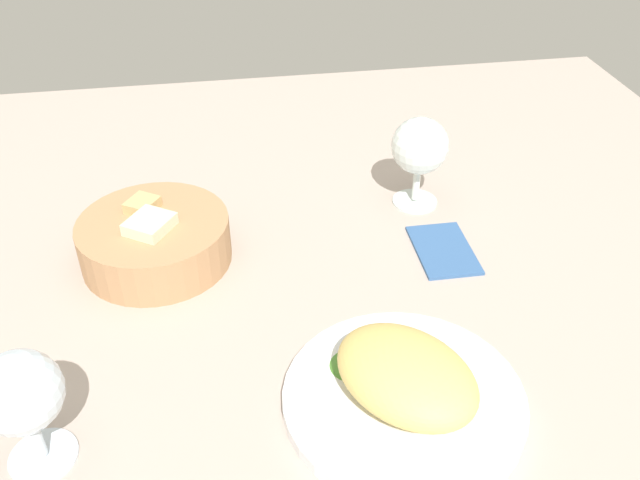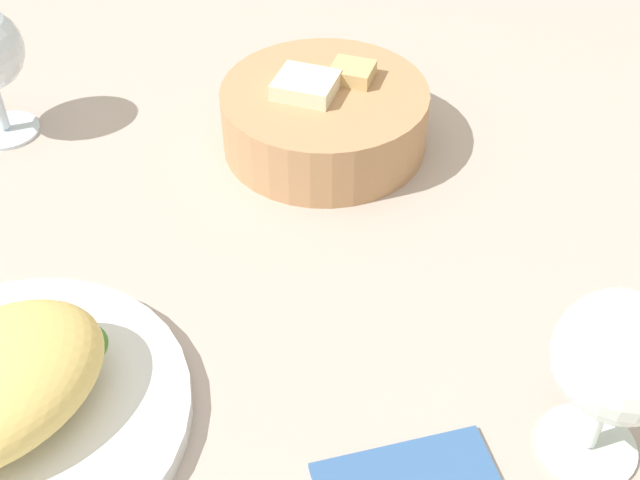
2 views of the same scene
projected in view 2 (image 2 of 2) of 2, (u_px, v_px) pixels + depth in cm
name	position (u px, v px, depth cm)	size (l,w,h in cm)	color
ground_plane	(189.00, 300.00, 61.94)	(140.00, 140.00, 2.00)	#B3A196
plate	(7.00, 417.00, 52.16)	(23.55, 23.55, 1.40)	white
lettuce_garnish	(71.00, 339.00, 54.93)	(4.60, 4.60, 1.70)	#498330
bread_basket	(324.00, 116.00, 72.92)	(18.33, 18.33, 7.18)	tan
wine_glass_near	(619.00, 362.00, 45.65)	(7.72, 7.72, 12.76)	silver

